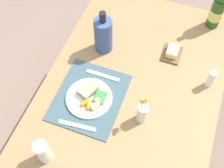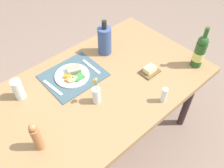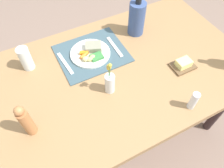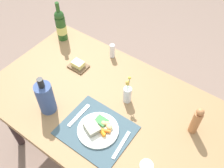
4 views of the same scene
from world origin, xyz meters
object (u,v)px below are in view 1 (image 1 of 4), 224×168
butter_dish (172,52)px  cooler_bottle (103,35)px  knife (77,126)px  dining_table (127,105)px  fork (103,75)px  water_tumbler (43,152)px  wine_bottle (218,10)px  dinner_plate (90,97)px  salt_shaker (211,79)px  flower_vase (142,112)px

butter_dish → cooler_bottle: bearing=-77.0°
knife → dining_table: bearing=136.4°
dining_table → fork: fork is taller
fork → water_tumbler: (0.50, -0.08, 0.05)m
cooler_bottle → wine_bottle: (-0.39, 0.55, 0.01)m
dinner_plate → dining_table: bearing=111.1°
salt_shaker → fork: bearing=-75.2°
cooler_bottle → flower_vase: 0.49m
knife → butter_dish: 0.67m
butter_dish → flower_vase: flower_vase is taller
flower_vase → fork: bearing=-122.3°
fork → cooler_bottle: cooler_bottle is taller
dining_table → flower_vase: (0.08, 0.10, 0.14)m
dining_table → water_tumbler: (0.42, -0.25, 0.13)m
flower_vase → water_tumbler: 0.48m
flower_vase → water_tumbler: bearing=-46.3°
dining_table → butter_dish: (-0.35, 0.14, 0.09)m
fork → knife: same height
dining_table → dinner_plate: dinner_plate is taller
fork → flower_vase: bearing=57.6°
fork → cooler_bottle: (-0.18, -0.07, 0.10)m
salt_shaker → water_tumbler: (0.64, -0.62, 0.01)m
knife → flower_vase: flower_vase is taller
water_tumbler → dinner_plate: bearing=168.3°
knife → butter_dish: size_ratio=1.44×
cooler_bottle → salt_shaker: 0.61m
dining_table → salt_shaker: salt_shaker is taller
dinner_plate → water_tumbler: water_tumbler is taller
cooler_bottle → water_tumbler: (0.69, -0.02, -0.05)m
cooler_bottle → flower_vase: size_ratio=1.27×
fork → wine_bottle: bearing=140.0°
knife → wine_bottle: bearing=145.3°
fork → salt_shaker: (-0.14, 0.54, 0.05)m
wine_bottle → flower_vase: bearing=-16.1°
butter_dish → salt_shaker: 0.26m
dinner_plate → cooler_bottle: 0.35m
fork → wine_bottle: (-0.57, 0.48, 0.11)m
dining_table → wine_bottle: wine_bottle is taller
fork → knife: 0.31m
fork → water_tumbler: bearing=-9.6°
butter_dish → salt_shaker: salt_shaker is taller
fork → wine_bottle: wine_bottle is taller
dinner_plate → fork: bearing=175.7°
dinner_plate → wine_bottle: (-0.73, 0.49, 0.10)m
fork → butter_dish: (-0.27, 0.31, 0.01)m
water_tumbler → fork: bearing=170.5°
knife → water_tumbler: size_ratio=1.34×
salt_shaker → flower_vase: 0.41m
salt_shaker → water_tumbler: water_tumbler is taller
water_tumbler → dining_table: bearing=148.9°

